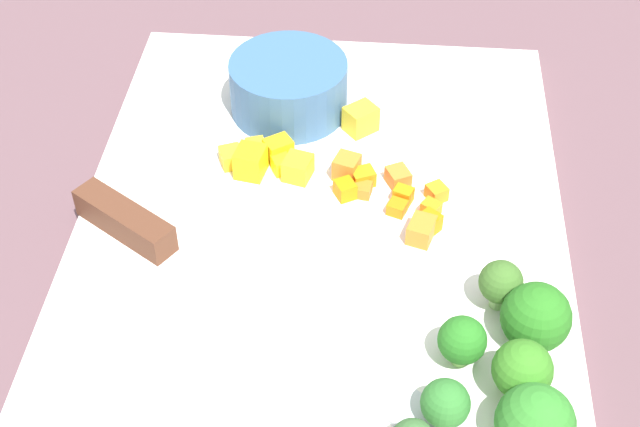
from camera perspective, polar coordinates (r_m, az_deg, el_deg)
name	(u,v)px	position (r m, az deg, el deg)	size (l,w,h in m)	color
ground_plane	(320,237)	(0.62, 0.00, -1.45)	(4.00, 4.00, 0.00)	brown
cutting_board	(320,230)	(0.62, 0.00, -1.06)	(0.44, 0.33, 0.01)	white
prep_bowl	(289,87)	(0.70, -1.97, 7.92)	(0.09, 0.09, 0.04)	#375F8C
chef_knife	(181,258)	(0.59, -8.69, -2.77)	(0.19, 0.27, 0.02)	silver
carrot_dice_0	(398,177)	(0.64, 4.90, 2.29)	(0.01, 0.02, 0.01)	orange
carrot_dice_1	(431,208)	(0.62, 6.95, 0.33)	(0.01, 0.01, 0.01)	orange
carrot_dice_2	(345,189)	(0.63, 1.58, 1.51)	(0.01, 0.01, 0.01)	orange
carrot_dice_3	(403,195)	(0.63, 5.22, 1.15)	(0.01, 0.01, 0.01)	orange
carrot_dice_4	(428,220)	(0.61, 6.76, -0.40)	(0.02, 0.01, 0.01)	orange
carrot_dice_5	(363,177)	(0.64, 2.69, 2.28)	(0.01, 0.02, 0.01)	orange
carrot_dice_6	(363,190)	(0.64, 2.68, 1.49)	(0.01, 0.01, 0.01)	orange
carrot_dice_7	(421,230)	(0.61, 6.34, -1.04)	(0.02, 0.02, 0.01)	orange
carrot_dice_8	(437,193)	(0.64, 7.29, 1.31)	(0.01, 0.01, 0.01)	orange
carrot_dice_9	(397,208)	(0.62, 4.84, 0.37)	(0.01, 0.01, 0.01)	orange
carrot_dice_10	(347,167)	(0.65, 1.68, 2.90)	(0.02, 0.02, 0.02)	orange
pepper_dice_0	(231,157)	(0.66, -5.55, 3.52)	(0.02, 0.02, 0.01)	yellow
pepper_dice_1	(256,151)	(0.66, -4.02, 3.94)	(0.02, 0.01, 0.01)	yellow
pepper_dice_2	(251,162)	(0.65, -4.36, 3.23)	(0.02, 0.02, 0.02)	yellow
pepper_dice_3	(361,119)	(0.69, 2.56, 5.91)	(0.02, 0.02, 0.02)	yellow
pepper_dice_4	(279,150)	(0.66, -2.61, 4.00)	(0.02, 0.02, 0.02)	yellow
pepper_dice_5	(298,168)	(0.65, -1.39, 2.87)	(0.02, 0.02, 0.02)	yellow
pepper_dice_6	(281,165)	(0.65, -2.42, 3.06)	(0.01, 0.01, 0.01)	yellow
broccoli_floret_0	(445,404)	(0.51, 7.83, -11.69)	(0.03, 0.03, 0.03)	#91B259
broccoli_floret_1	(522,370)	(0.52, 12.51, -9.54)	(0.03, 0.03, 0.04)	#8BBC56
broccoli_floret_2	(535,424)	(0.50, 13.26, -12.64)	(0.04, 0.04, 0.04)	#92BA6B
broccoli_floret_3	(501,283)	(0.56, 11.21, -4.27)	(0.03, 0.03, 0.03)	#8BB56B
broccoli_floret_4	(536,317)	(0.55, 13.32, -6.33)	(0.04, 0.04, 0.04)	#84AE68
broccoli_floret_5	(462,341)	(0.53, 8.86, -7.86)	(0.03, 0.03, 0.03)	#8CBE60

